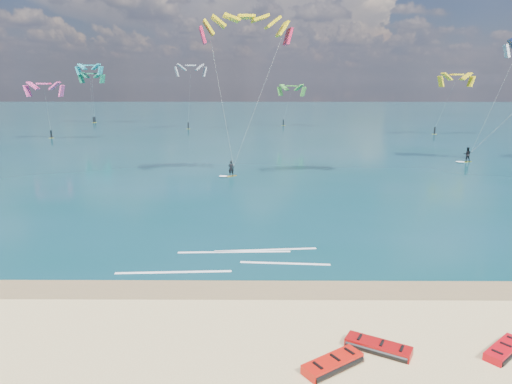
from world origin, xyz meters
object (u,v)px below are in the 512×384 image
at_px(kitesurfer_main, 239,90).
at_px(kitesurfer_far, 508,93).
at_px(packed_kite_mid, 378,350).
at_px(packed_kite_left, 332,368).
at_px(packed_kite_right, 504,353).

xyz_separation_m(kitesurfer_main, kitesurfer_far, (32.23, 9.13, -0.57)).
distance_m(packed_kite_mid, kitesurfer_far, 48.49).
bearing_deg(packed_kite_left, kitesurfer_far, 22.21).
relative_size(packed_kite_right, kitesurfer_far, 0.14).
bearing_deg(kitesurfer_main, kitesurfer_far, -26.24).
xyz_separation_m(packed_kite_mid, kitesurfer_far, (25.39, 40.34, 8.93)).
relative_size(kitesurfer_main, kitesurfer_far, 1.05).
bearing_deg(packed_kite_left, packed_kite_mid, -4.76).
height_order(packed_kite_left, kitesurfer_main, kitesurfer_main).
xyz_separation_m(packed_kite_mid, packed_kite_right, (4.93, -0.16, 0.00)).
relative_size(packed_kite_mid, kitesurfer_far, 0.16).
distance_m(packed_kite_mid, packed_kite_right, 4.93).
bearing_deg(kitesurfer_far, packed_kite_right, -139.02).
bearing_deg(packed_kite_mid, kitesurfer_main, 131.07).
relative_size(packed_kite_left, packed_kite_right, 1.11).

